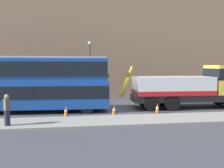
{
  "coord_description": "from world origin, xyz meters",
  "views": [
    {
      "loc": [
        -3.39,
        -18.7,
        3.41
      ],
      "look_at": [
        -0.67,
        -0.12,
        2.0
      ],
      "focal_mm": 39.47,
      "sensor_mm": 36.0,
      "label": 1
    }
  ],
  "objects_px": {
    "pedestrian_onlooker": "(7,110)",
    "traffic_cone_near_truck": "(157,109)",
    "double_decker_bus": "(33,82)",
    "traffic_cone_midway": "(114,110)",
    "recovery_tow_truck": "(194,86)",
    "traffic_cone_near_bus": "(66,112)",
    "street_lamp": "(90,65)"
  },
  "relations": [
    {
      "from": "double_decker_bus",
      "to": "street_lamp",
      "type": "distance_m",
      "value": 7.89
    },
    {
      "from": "double_decker_bus",
      "to": "traffic_cone_near_truck",
      "type": "relative_size",
      "value": 15.44
    },
    {
      "from": "double_decker_bus",
      "to": "recovery_tow_truck",
      "type": "bearing_deg",
      "value": 2.0
    },
    {
      "from": "pedestrian_onlooker",
      "to": "traffic_cone_near_bus",
      "type": "bearing_deg",
      "value": 7.75
    },
    {
      "from": "recovery_tow_truck",
      "to": "double_decker_bus",
      "type": "height_order",
      "value": "double_decker_bus"
    },
    {
      "from": "double_decker_bus",
      "to": "traffic_cone_midway",
      "type": "relative_size",
      "value": 15.44
    },
    {
      "from": "pedestrian_onlooker",
      "to": "traffic_cone_midway",
      "type": "height_order",
      "value": "pedestrian_onlooker"
    },
    {
      "from": "street_lamp",
      "to": "traffic_cone_near_truck",
      "type": "bearing_deg",
      "value": -62.04
    },
    {
      "from": "traffic_cone_near_bus",
      "to": "street_lamp",
      "type": "distance_m",
      "value": 9.2
    },
    {
      "from": "traffic_cone_midway",
      "to": "traffic_cone_near_truck",
      "type": "bearing_deg",
      "value": 5.38
    },
    {
      "from": "recovery_tow_truck",
      "to": "traffic_cone_near_truck",
      "type": "height_order",
      "value": "recovery_tow_truck"
    },
    {
      "from": "traffic_cone_near_truck",
      "to": "recovery_tow_truck",
      "type": "bearing_deg",
      "value": 26.45
    },
    {
      "from": "traffic_cone_near_bus",
      "to": "traffic_cone_near_truck",
      "type": "distance_m",
      "value": 6.43
    },
    {
      "from": "recovery_tow_truck",
      "to": "traffic_cone_near_bus",
      "type": "bearing_deg",
      "value": -166.53
    },
    {
      "from": "traffic_cone_midway",
      "to": "street_lamp",
      "type": "xyz_separation_m",
      "value": [
        -1.16,
        8.48,
        3.13
      ]
    },
    {
      "from": "pedestrian_onlooker",
      "to": "traffic_cone_midway",
      "type": "bearing_deg",
      "value": -11.14
    },
    {
      "from": "traffic_cone_midway",
      "to": "pedestrian_onlooker",
      "type": "bearing_deg",
      "value": -157.63
    },
    {
      "from": "street_lamp",
      "to": "pedestrian_onlooker",
      "type": "bearing_deg",
      "value": -114.86
    },
    {
      "from": "pedestrian_onlooker",
      "to": "traffic_cone_near_truck",
      "type": "relative_size",
      "value": 2.38
    },
    {
      "from": "traffic_cone_near_truck",
      "to": "pedestrian_onlooker",
      "type": "bearing_deg",
      "value": -163.05
    },
    {
      "from": "recovery_tow_truck",
      "to": "traffic_cone_midway",
      "type": "xyz_separation_m",
      "value": [
        -6.82,
        -2.11,
        -1.42
      ]
    },
    {
      "from": "pedestrian_onlooker",
      "to": "traffic_cone_near_truck",
      "type": "distance_m",
      "value": 9.92
    },
    {
      "from": "traffic_cone_near_bus",
      "to": "pedestrian_onlooker",
      "type": "bearing_deg",
      "value": -138.74
    },
    {
      "from": "recovery_tow_truck",
      "to": "pedestrian_onlooker",
      "type": "distance_m",
      "value": 13.94
    },
    {
      "from": "recovery_tow_truck",
      "to": "traffic_cone_near_truck",
      "type": "relative_size",
      "value": 14.15
    },
    {
      "from": "pedestrian_onlooker",
      "to": "street_lamp",
      "type": "relative_size",
      "value": 0.29
    },
    {
      "from": "double_decker_bus",
      "to": "traffic_cone_near_truck",
      "type": "distance_m",
      "value": 9.24
    },
    {
      "from": "traffic_cone_near_truck",
      "to": "street_lamp",
      "type": "relative_size",
      "value": 0.12
    },
    {
      "from": "double_decker_bus",
      "to": "traffic_cone_near_bus",
      "type": "bearing_deg",
      "value": -38.03
    },
    {
      "from": "recovery_tow_truck",
      "to": "street_lamp",
      "type": "height_order",
      "value": "street_lamp"
    },
    {
      "from": "recovery_tow_truck",
      "to": "street_lamp",
      "type": "xyz_separation_m",
      "value": [
        -7.97,
        6.37,
        1.71
      ]
    },
    {
      "from": "traffic_cone_midway",
      "to": "street_lamp",
      "type": "height_order",
      "value": "street_lamp"
    }
  ]
}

